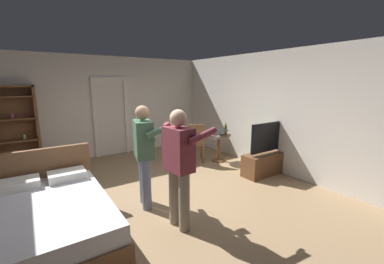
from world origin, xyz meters
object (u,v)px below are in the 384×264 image
tv_flatscreen (267,159)px  person_blue_shirt (179,162)px  suitcase_dark (55,165)px  bookshelf (17,126)px  bottle_on_table (226,129)px  person_striped_shirt (144,149)px  wooden_chair (196,141)px  bed (51,220)px  laptop (220,133)px  side_table (219,143)px

tv_flatscreen → person_blue_shirt: size_ratio=0.74×
suitcase_dark → bookshelf: bearing=136.9°
bottle_on_table → suitcase_dark: (-3.72, 1.43, -0.63)m
bookshelf → tv_flatscreen: bearing=-35.7°
bookshelf → person_striped_shirt: bearing=-61.1°
tv_flatscreen → person_striped_shirt: (-2.80, 0.16, 0.63)m
tv_flatscreen → bottle_on_table: size_ratio=4.38×
wooden_chair → suitcase_dark: size_ratio=1.73×
tv_flatscreen → person_striped_shirt: bearing=176.7°
bookshelf → bottle_on_table: size_ratio=6.90×
bed → tv_flatscreen: 4.17m
bookshelf → bottle_on_table: (4.32, -2.02, -0.21)m
bottle_on_table → person_blue_shirt: person_blue_shirt is taller
person_striped_shirt → suitcase_dark: 2.80m
bed → bookshelf: bookshelf is taller
bookshelf → person_blue_shirt: 4.29m
person_striped_shirt → bookshelf: bearing=118.9°
bookshelf → bottle_on_table: bearing=-25.1°
bookshelf → bed: bearing=-84.6°
laptop → bookshelf: bearing=154.5°
side_table → bed: bearing=-160.9°
bookshelf → side_table: size_ratio=2.76×
tv_flatscreen → bottle_on_table: tv_flatscreen is taller
person_blue_shirt → person_striped_shirt: person_blue_shirt is taller
wooden_chair → laptop: bearing=-26.8°
bottle_on_table → suitcase_dark: bearing=159.0°
bed → side_table: bearing=19.1°
bookshelf → person_blue_shirt: size_ratio=1.17×
bookshelf → tv_flatscreen: 5.57m
side_table → person_blue_shirt: bearing=-140.5°
bed → laptop: size_ratio=5.73×
wooden_chair → bottle_on_table: bearing=-23.6°
wooden_chair → bed: bearing=-154.7°
side_table → wooden_chair: wooden_chair is taller
wooden_chair → side_table: bearing=-22.0°
wooden_chair → suitcase_dark: wooden_chair is taller
tv_flatscreen → side_table: 1.32m
wooden_chair → person_striped_shirt: size_ratio=0.60×
bookshelf → wooden_chair: 4.04m
suitcase_dark → bed: bearing=-94.9°
laptop → person_blue_shirt: person_blue_shirt is taller
suitcase_dark → tv_flatscreen: bearing=-32.8°
side_table → wooden_chair: (-0.56, 0.23, 0.08)m
bottle_on_table → person_striped_shirt: 2.83m
bed → bookshelf: (-0.31, 3.28, 0.73)m
wooden_chair → suitcase_dark: (-3.02, 1.13, -0.35)m
person_blue_shirt → tv_flatscreen: bearing=14.0°
side_table → person_striped_shirt: bearing=-155.9°
bookshelf → tv_flatscreen: (4.49, -3.22, -0.71)m
bed → person_blue_shirt: person_blue_shirt is taller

